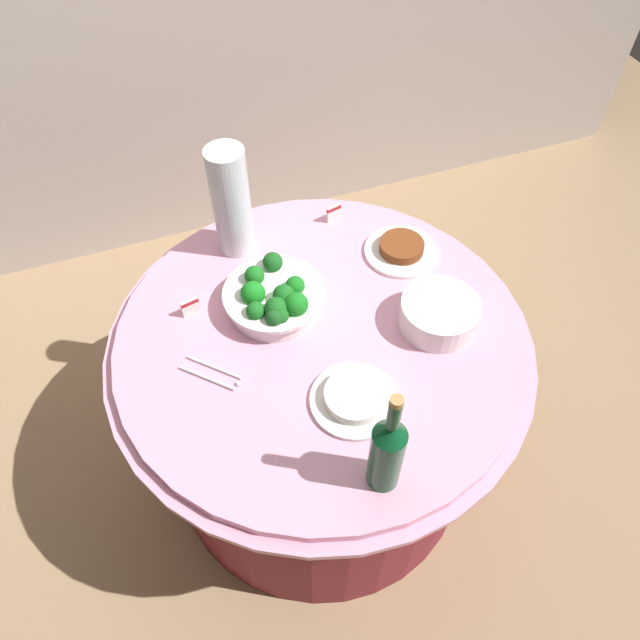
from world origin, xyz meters
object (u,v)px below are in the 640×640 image
broccoli_bowl (275,298)px  serving_tongs (213,374)px  food_plate_stir_fry (401,249)px  food_plate_rice (354,398)px  wine_bottle (387,451)px  label_placard_front (334,212)px  label_placard_mid (190,306)px  plate_stack (439,314)px  decorative_fruit_vase (232,208)px

broccoli_bowl → serving_tongs: (-0.21, -0.15, -0.04)m
food_plate_stir_fry → food_plate_rice: size_ratio=1.00×
serving_tongs → food_plate_rice: (0.31, -0.20, 0.01)m
wine_bottle → label_placard_front: size_ratio=6.11×
serving_tongs → food_plate_stir_fry: size_ratio=0.66×
wine_bottle → food_plate_stir_fry: wine_bottle is taller
wine_bottle → food_plate_rice: size_ratio=1.53×
food_plate_rice → label_placard_mid: label_placard_mid is taller
wine_bottle → label_placard_mid: wine_bottle is taller
plate_stack → label_placard_mid: bearing=157.1°
broccoli_bowl → decorative_fruit_vase: size_ratio=0.82×
decorative_fruit_vase → label_placard_front: 0.34m
wine_bottle → decorative_fruit_vase: (-0.11, 0.83, 0.02)m
broccoli_bowl → label_placard_front: (0.28, 0.29, -0.02)m
food_plate_stir_fry → plate_stack: bearing=-94.6°
food_plate_rice → label_placard_mid: (-0.31, 0.41, 0.01)m
plate_stack → food_plate_rice: 0.34m
wine_bottle → label_placard_front: (0.20, 0.84, -0.10)m
plate_stack → label_placard_front: bearing=103.2°
wine_bottle → label_placard_front: wine_bottle is taller
food_plate_rice → label_placard_front: 0.67m
plate_stack → food_plate_stir_fry: plate_stack is taller
decorative_fruit_vase → broccoli_bowl: bearing=-83.0°
broccoli_bowl → decorative_fruit_vase: bearing=97.0°
plate_stack → wine_bottle: (-0.32, -0.36, 0.09)m
plate_stack → label_placard_front: 0.50m
plate_stack → wine_bottle: bearing=-131.8°
food_plate_stir_fry → label_placard_front: (-0.14, 0.21, 0.02)m
label_placard_mid → food_plate_stir_fry: bearing=1.6°
serving_tongs → food_plate_rice: 0.36m
food_plate_rice → plate_stack: bearing=26.6°
serving_tongs → food_plate_stir_fry: food_plate_stir_fry is taller
broccoli_bowl → food_plate_rice: size_ratio=1.27×
food_plate_stir_fry → wine_bottle: bearing=-118.2°
label_placard_front → label_placard_mid: 0.55m
broccoli_bowl → wine_bottle: 0.57m
serving_tongs → label_placard_front: label_placard_front is taller
label_placard_front → broccoli_bowl: bearing=-134.3°
plate_stack → decorative_fruit_vase: decorative_fruit_vase is taller
plate_stack → serving_tongs: size_ratio=1.45×
decorative_fruit_vase → wine_bottle: bearing=-82.3°
wine_bottle → decorative_fruit_vase: bearing=97.7°
serving_tongs → food_plate_stir_fry: 0.68m
food_plate_rice → label_placard_mid: size_ratio=4.00×
food_plate_stir_fry → label_placard_mid: bearing=-178.4°
wine_bottle → label_placard_mid: 0.69m
wine_bottle → food_plate_stir_fry: bearing=61.8°
label_placard_front → wine_bottle: bearing=-103.6°
serving_tongs → label_placard_mid: bearing=91.8°
broccoli_bowl → wine_bottle: size_ratio=0.83×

